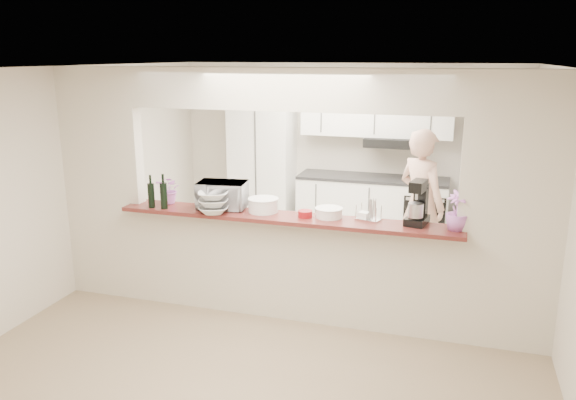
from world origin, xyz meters
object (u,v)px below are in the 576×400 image
at_px(stand_mixer, 418,204).
at_px(person, 421,205).
at_px(toaster_oven, 222,195).
at_px(refrigerator, 492,192).

bearing_deg(stand_mixer, person, 92.10).
xyz_separation_m(toaster_oven, stand_mixer, (1.95, 0.01, 0.05)).
bearing_deg(person, refrigerator, -87.30).
bearing_deg(stand_mixer, refrigerator, 72.87).
relative_size(toaster_oven, stand_mixer, 1.18).
bearing_deg(refrigerator, person, -126.50).
relative_size(refrigerator, toaster_oven, 3.47).
bearing_deg(toaster_oven, refrigerator, 35.43).
bearing_deg(person, stand_mixer, 131.30).
relative_size(refrigerator, stand_mixer, 4.10).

